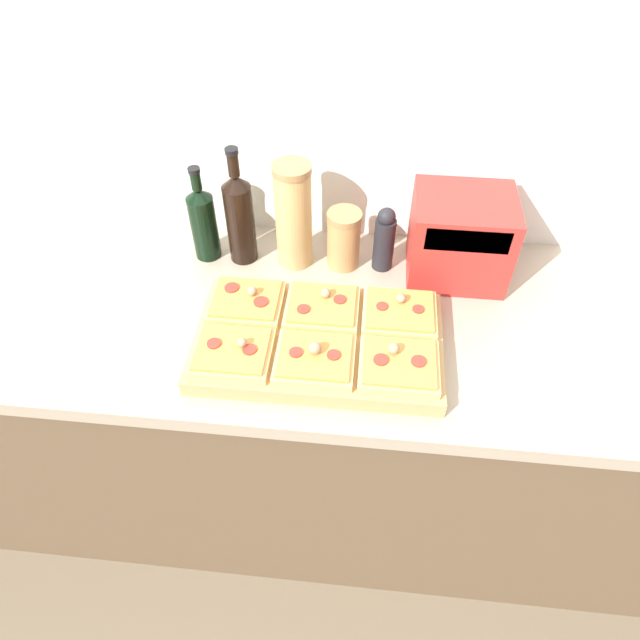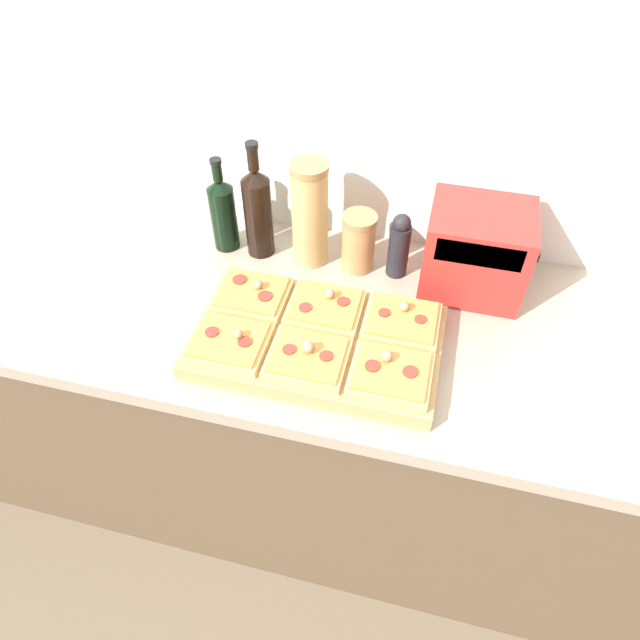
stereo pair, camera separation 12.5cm
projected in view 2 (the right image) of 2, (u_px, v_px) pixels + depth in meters
ground_plane at (304, 581)px, 1.80m from camera, size 12.00×12.00×0.00m
wall_back at (367, 104)px, 1.35m from camera, size 6.00×0.06×2.50m
kitchen_counter at (329, 418)px, 1.69m from camera, size 2.63×0.67×0.89m
cutting_board at (317, 342)px, 1.28m from camera, size 0.55×0.33×0.04m
pizza_slice_back_left at (252, 294)px, 1.34m from camera, size 0.17×0.14×0.05m
pizza_slice_back_center at (325, 307)px, 1.31m from camera, size 0.17×0.14×0.05m
pizza_slice_back_right at (402, 321)px, 1.28m from camera, size 0.17×0.14×0.05m
pizza_slice_front_left at (229, 342)px, 1.24m from camera, size 0.17×0.14×0.05m
pizza_slice_front_center at (308, 357)px, 1.21m from camera, size 0.17×0.14×0.06m
pizza_slice_front_right at (391, 373)px, 1.18m from camera, size 0.17×0.14×0.05m
olive_oil_bottle at (223, 212)px, 1.48m from camera, size 0.07×0.07×0.26m
wine_bottle at (258, 210)px, 1.44m from camera, size 0.07×0.07×0.32m
grain_jar_tall at (310, 214)px, 1.41m from camera, size 0.09×0.09×0.28m
grain_jar_short at (358, 242)px, 1.44m from camera, size 0.09×0.09×0.16m
pepper_mill at (399, 246)px, 1.41m from camera, size 0.05×0.05×0.18m
toaster_oven at (476, 251)px, 1.37m from camera, size 0.26×0.20×0.22m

